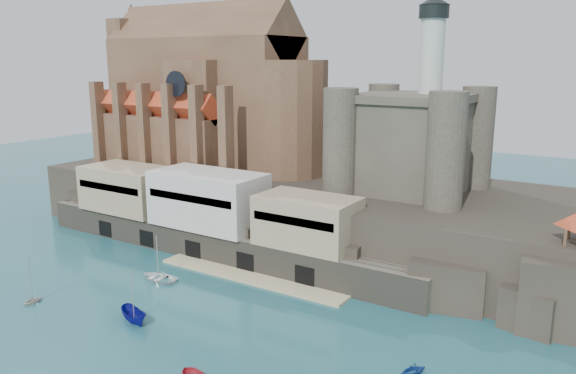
{
  "coord_description": "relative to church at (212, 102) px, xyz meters",
  "views": [
    {
      "loc": [
        46.26,
        -41.64,
        30.12
      ],
      "look_at": [
        -0.62,
        32.0,
        10.18
      ],
      "focal_mm": 35.0,
      "sensor_mm": 36.0,
      "label": 1
    }
  ],
  "objects": [
    {
      "name": "church",
      "position": [
        0.0,
        0.0,
        0.0
      ],
      "size": [
        47.0,
        25.93,
        30.51
      ],
      "color": "brown",
      "rests_on": "promontory"
    },
    {
      "name": "promontory",
      "position": [
        23.94,
        -2.48,
        -17.2
      ],
      "size": [
        100.0,
        36.0,
        10.0
      ],
      "color": "black",
      "rests_on": "ground"
    },
    {
      "name": "boat_4",
      "position": [
        7.71,
        -45.23,
        -22.13
      ],
      "size": [
        2.33,
        1.46,
        2.67
      ],
      "primitive_type": "imported",
      "rotation": [
        0.0,
        0.0,
        3.12
      ],
      "color": "beige",
      "rests_on": "ground"
    },
    {
      "name": "ground",
      "position": [
        24.13,
        -41.85,
        -22.13
      ],
      "size": [
        300.0,
        300.0,
        0.0
      ],
      "primitive_type": "plane",
      "color": "#1A5058",
      "rests_on": "ground"
    },
    {
      "name": "boat_7",
      "position": [
        54.13,
        -35.09,
        -22.13
      ],
      "size": [
        2.83,
        2.56,
        2.8
      ],
      "primitive_type": "imported",
      "rotation": [
        0.0,
        0.0,
        5.7
      ],
      "color": "navy",
      "rests_on": "ground"
    },
    {
      "name": "quay",
      "position": [
        13.94,
        -18.78,
        -16.06
      ],
      "size": [
        70.0,
        12.0,
        13.05
      ],
      "color": "#5C574A",
      "rests_on": "ground"
    },
    {
      "name": "boat_2",
      "position": [
        22.47,
        -41.93,
        -22.13
      ],
      "size": [
        2.5,
        2.47,
        5.1
      ],
      "primitive_type": "imported",
      "rotation": [
        0.0,
        0.0,
        1.23
      ],
      "color": "navy",
      "rests_on": "ground"
    },
    {
      "name": "castle_keep",
      "position": [
        40.21,
        -0.78,
        -3.81
      ],
      "size": [
        21.2,
        21.2,
        29.3
      ],
      "color": "#403D32",
      "rests_on": "promontory"
    },
    {
      "name": "rock_outcrop",
      "position": [
        66.13,
        -16.01,
        -18.11
      ],
      "size": [
        14.5,
        10.5,
        8.7
      ],
      "color": "black",
      "rests_on": "ground"
    },
    {
      "name": "boat_6",
      "position": [
        15.54,
        -31.11,
        -22.13
      ],
      "size": [
        1.3,
        4.23,
        5.89
      ],
      "primitive_type": "imported",
      "rotation": [
        0.0,
        0.0,
        4.69
      ],
      "color": "white",
      "rests_on": "ground"
    }
  ]
}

